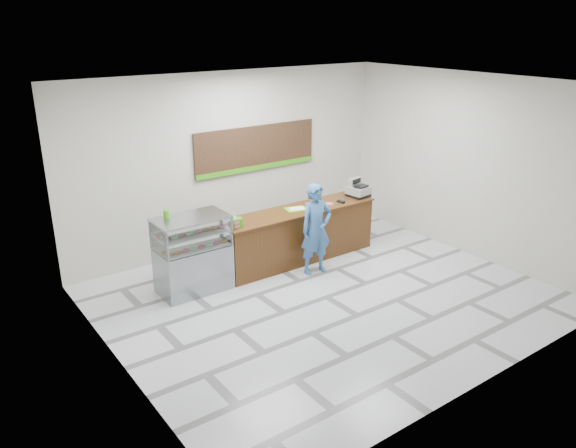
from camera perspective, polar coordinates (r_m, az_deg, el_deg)
floor at (r=9.55m, az=3.94°, el=-7.42°), size 7.00×7.00×0.00m
back_wall at (r=11.25m, az=-5.68°, el=6.37°), size 7.00×0.00×7.00m
ceiling at (r=8.51m, az=4.51°, el=13.93°), size 7.00×7.00×0.00m
sales_counter at (r=10.75m, az=1.00°, el=-1.08°), size 3.26×0.76×1.03m
display_case at (r=9.62m, az=-9.65°, el=-2.99°), size 1.22×0.72×1.33m
menu_board at (r=11.45m, az=-3.22°, el=7.63°), size 2.80×0.06×0.90m
cash_register at (r=11.41m, az=7.13°, el=3.47°), size 0.44×0.46×0.36m
card_terminal at (r=11.01m, az=5.40°, el=2.28°), size 0.11×0.17×0.04m
serving_tray at (r=10.55m, az=0.82°, el=1.52°), size 0.45×0.37×0.02m
napkin_box at (r=9.91m, az=-6.48°, el=0.45°), size 0.15×0.15×0.13m
straw_cup at (r=9.89m, az=-5.49°, el=0.43°), size 0.08×0.08×0.12m
promo_box at (r=9.67m, az=-5.26°, el=0.10°), size 0.20×0.15×0.17m
donut_decal at (r=10.93m, az=4.20°, el=2.08°), size 0.17×0.17×0.00m
green_cup_left at (r=9.38m, az=-12.20°, el=0.93°), size 0.09×0.09×0.14m
green_cup_right at (r=9.43m, az=-12.27°, el=1.05°), size 0.09×0.09×0.14m
customer at (r=10.13m, az=2.88°, el=-0.52°), size 0.66×0.48×1.68m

